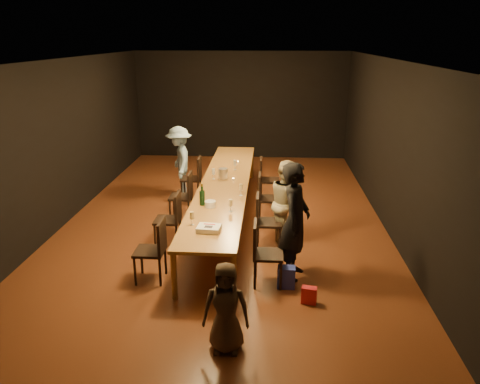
# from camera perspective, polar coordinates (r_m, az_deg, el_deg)

# --- Properties ---
(ground) EXTENTS (10.00, 10.00, 0.00)m
(ground) POSITION_cam_1_polar(r_m,az_deg,el_deg) (9.08, -1.85, -3.39)
(ground) COLOR #4B2112
(ground) RESTS_ON ground
(room_shell) EXTENTS (6.04, 10.04, 3.02)m
(room_shell) POSITION_cam_1_polar(r_m,az_deg,el_deg) (8.53, -1.99, 9.67)
(room_shell) COLOR black
(room_shell) RESTS_ON ground
(table) EXTENTS (0.90, 6.00, 0.75)m
(table) POSITION_cam_1_polar(r_m,az_deg,el_deg) (8.85, -1.89, 0.83)
(table) COLOR brown
(table) RESTS_ON ground
(chair_right_0) EXTENTS (0.42, 0.42, 0.93)m
(chair_right_0) POSITION_cam_1_polar(r_m,az_deg,el_deg) (6.66, 3.46, -7.53)
(chair_right_0) COLOR black
(chair_right_0) RESTS_ON ground
(chair_right_1) EXTENTS (0.42, 0.42, 0.93)m
(chair_right_1) POSITION_cam_1_polar(r_m,az_deg,el_deg) (7.76, 3.53, -3.65)
(chair_right_1) COLOR black
(chair_right_1) RESTS_ON ground
(chair_right_2) EXTENTS (0.42, 0.42, 0.93)m
(chair_right_2) POSITION_cam_1_polar(r_m,az_deg,el_deg) (8.88, 3.59, -0.74)
(chair_right_2) COLOR black
(chair_right_2) RESTS_ON ground
(chair_right_3) EXTENTS (0.42, 0.42, 0.93)m
(chair_right_3) POSITION_cam_1_polar(r_m,az_deg,el_deg) (10.02, 3.63, 1.52)
(chair_right_3) COLOR black
(chair_right_3) RESTS_ON ground
(chair_left_0) EXTENTS (0.42, 0.42, 0.93)m
(chair_left_0) POSITION_cam_1_polar(r_m,az_deg,el_deg) (6.87, -10.97, -7.00)
(chair_left_0) COLOR black
(chair_left_0) RESTS_ON ground
(chair_left_1) EXTENTS (0.42, 0.42, 0.93)m
(chair_left_1) POSITION_cam_1_polar(r_m,az_deg,el_deg) (7.94, -8.85, -3.31)
(chair_left_1) COLOR black
(chair_left_1) RESTS_ON ground
(chair_left_2) EXTENTS (0.42, 0.42, 0.93)m
(chair_left_2) POSITION_cam_1_polar(r_m,az_deg,el_deg) (9.04, -7.25, -0.50)
(chair_left_2) COLOR black
(chair_left_2) RESTS_ON ground
(chair_left_3) EXTENTS (0.42, 0.42, 0.93)m
(chair_left_3) POSITION_cam_1_polar(r_m,az_deg,el_deg) (10.16, -6.00, 1.69)
(chair_left_3) COLOR black
(chair_left_3) RESTS_ON ground
(woman_birthday) EXTENTS (0.56, 0.72, 1.73)m
(woman_birthday) POSITION_cam_1_polar(r_m,az_deg,el_deg) (6.74, 6.73, -3.55)
(woman_birthday) COLOR black
(woman_birthday) RESTS_ON ground
(woman_tan) EXTENTS (0.65, 0.78, 1.46)m
(woman_tan) POSITION_cam_1_polar(r_m,az_deg,el_deg) (7.86, 5.77, -1.32)
(woman_tan) COLOR beige
(woman_tan) RESTS_ON ground
(man_blue) EXTENTS (0.82, 1.11, 1.52)m
(man_blue) POSITION_cam_1_polar(r_m,az_deg,el_deg) (10.44, -7.39, 3.80)
(man_blue) COLOR #8DB4DB
(man_blue) RESTS_ON ground
(child) EXTENTS (0.52, 0.34, 1.07)m
(child) POSITION_cam_1_polar(r_m,az_deg,el_deg) (5.31, -1.73, -13.94)
(child) COLOR #423225
(child) RESTS_ON ground
(gift_bag_red) EXTENTS (0.22, 0.15, 0.23)m
(gift_bag_red) POSITION_cam_1_polar(r_m,az_deg,el_deg) (6.41, 8.41, -12.35)
(gift_bag_red) COLOR red
(gift_bag_red) RESTS_ON ground
(gift_bag_blue) EXTENTS (0.26, 0.18, 0.31)m
(gift_bag_blue) POSITION_cam_1_polar(r_m,az_deg,el_deg) (6.73, 5.65, -10.28)
(gift_bag_blue) COLOR #293AB2
(gift_bag_blue) RESTS_ON ground
(birthday_cake) EXTENTS (0.35, 0.29, 0.08)m
(birthday_cake) POSITION_cam_1_polar(r_m,az_deg,el_deg) (6.67, -3.82, -4.46)
(birthday_cake) COLOR white
(birthday_cake) RESTS_ON table
(plate_stack) EXTENTS (0.23, 0.23, 0.10)m
(plate_stack) POSITION_cam_1_polar(r_m,az_deg,el_deg) (7.58, -3.65, -1.47)
(plate_stack) COLOR white
(plate_stack) RESTS_ON table
(champagne_bottle) EXTENTS (0.09, 0.09, 0.37)m
(champagne_bottle) POSITION_cam_1_polar(r_m,az_deg,el_deg) (7.63, -4.64, -0.29)
(champagne_bottle) COLOR black
(champagne_bottle) RESTS_ON table
(ice_bucket) EXTENTS (0.24, 0.24, 0.20)m
(ice_bucket) POSITION_cam_1_polar(r_m,az_deg,el_deg) (9.08, -2.07, 2.28)
(ice_bucket) COLOR silver
(ice_bucket) RESTS_ON table
(wineglass_0) EXTENTS (0.06, 0.06, 0.21)m
(wineglass_0) POSITION_cam_1_polar(r_m,az_deg,el_deg) (6.87, -5.89, -3.22)
(wineglass_0) COLOR beige
(wineglass_0) RESTS_ON table
(wineglass_1) EXTENTS (0.06, 0.06, 0.21)m
(wineglass_1) POSITION_cam_1_polar(r_m,az_deg,el_deg) (7.35, -1.16, -1.66)
(wineglass_1) COLOR beige
(wineglass_1) RESTS_ON table
(wineglass_2) EXTENTS (0.06, 0.06, 0.21)m
(wineglass_2) POSITION_cam_1_polar(r_m,az_deg,el_deg) (7.71, -4.70, -0.75)
(wineglass_2) COLOR silver
(wineglass_2) RESTS_ON table
(wineglass_3) EXTENTS (0.06, 0.06, 0.21)m
(wineglass_3) POSITION_cam_1_polar(r_m,az_deg,el_deg) (8.09, 0.11, 0.27)
(wineglass_3) COLOR beige
(wineglass_3) RESTS_ON table
(wineglass_4) EXTENTS (0.06, 0.06, 0.21)m
(wineglass_4) POSITION_cam_1_polar(r_m,az_deg,el_deg) (9.05, -3.24, 2.21)
(wineglass_4) COLOR silver
(wineglass_4) RESTS_ON table
(wineglass_5) EXTENTS (0.06, 0.06, 0.21)m
(wineglass_5) POSITION_cam_1_polar(r_m,az_deg,el_deg) (9.67, -0.62, 3.31)
(wineglass_5) COLOR silver
(wineglass_5) RESTS_ON table
(tealight_near) EXTENTS (0.05, 0.05, 0.03)m
(tealight_near) POSITION_cam_1_polar(r_m,az_deg,el_deg) (6.72, -2.48, -4.47)
(tealight_near) COLOR #B2B7B2
(tealight_near) RESTS_ON table
(tealight_mid) EXTENTS (0.05, 0.05, 0.03)m
(tealight_mid) POSITION_cam_1_polar(r_m,az_deg,el_deg) (9.00, -0.83, 1.56)
(tealight_mid) COLOR #B2B7B2
(tealight_mid) RESTS_ON table
(tealight_far) EXTENTS (0.05, 0.05, 0.03)m
(tealight_far) POSITION_cam_1_polar(r_m,az_deg,el_deg) (10.23, -0.26, 3.65)
(tealight_far) COLOR #B2B7B2
(tealight_far) RESTS_ON table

